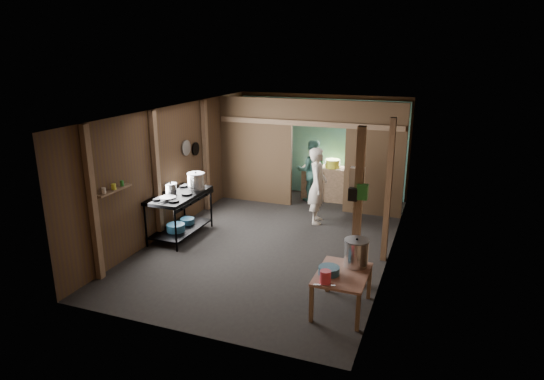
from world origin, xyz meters
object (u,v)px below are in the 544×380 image
at_px(stock_pot, 356,253).
at_px(stove_pot_large, 196,182).
at_px(pink_bucket, 325,277).
at_px(yellow_tub, 333,163).
at_px(cook, 318,186).
at_px(gas_range, 180,215).
at_px(prep_table, 342,291).

bearing_deg(stock_pot, stove_pot_large, 154.52).
distance_m(stove_pot_large, pink_bucket, 4.19).
bearing_deg(stove_pot_large, yellow_tub, 54.95).
xyz_separation_m(stove_pot_large, yellow_tub, (2.14, 3.06, -0.12)).
xyz_separation_m(pink_bucket, cook, (-1.15, 3.81, 0.16)).
distance_m(stock_pot, pink_bucket, 0.76).
xyz_separation_m(stock_pot, pink_bucket, (-0.29, -0.69, -0.11)).
height_order(pink_bucket, yellow_tub, yellow_tub).
distance_m(gas_range, prep_table, 4.06).
relative_size(stock_pot, yellow_tub, 1.17).
bearing_deg(pink_bucket, stock_pot, 67.25).
distance_m(stock_pot, yellow_tub, 5.05).
bearing_deg(stock_pot, cook, 114.88).
height_order(yellow_tub, cook, cook).
bearing_deg(pink_bucket, gas_range, 150.24).
bearing_deg(pink_bucket, cook, 106.87).
xyz_separation_m(gas_range, prep_table, (3.71, -1.65, -0.16)).
distance_m(pink_bucket, cook, 3.98).
height_order(prep_table, stock_pot, stock_pot).
xyz_separation_m(stock_pot, yellow_tub, (-1.53, 4.81, 0.16)).
height_order(stock_pot, yellow_tub, yellow_tub).
relative_size(prep_table, stove_pot_large, 2.75).
distance_m(gas_range, cook, 3.01).
bearing_deg(cook, gas_range, 115.31).
distance_m(stock_pot, cook, 3.43).
xyz_separation_m(yellow_tub, cook, (0.08, -1.69, -0.11)).
bearing_deg(yellow_tub, pink_bucket, -77.34).
xyz_separation_m(gas_range, stove_pot_large, (0.17, 0.41, 0.62)).
bearing_deg(stock_pot, yellow_tub, 107.61).
relative_size(gas_range, pink_bucket, 8.30).
height_order(gas_range, yellow_tub, yellow_tub).
xyz_separation_m(stove_pot_large, cook, (2.23, 1.37, -0.23)).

